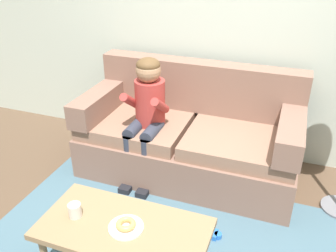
{
  "coord_description": "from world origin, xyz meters",
  "views": [
    {
      "loc": [
        0.68,
        -1.88,
        1.96
      ],
      "look_at": [
        -0.18,
        0.45,
        0.65
      ],
      "focal_mm": 38.23,
      "sensor_mm": 36.0,
      "label": 1
    }
  ],
  "objects_px": {
    "person_child": "(147,109)",
    "donut": "(126,224)",
    "couch": "(190,137)",
    "coffee_table": "(124,232)",
    "toy_controller": "(207,233)",
    "mug": "(75,210)"
  },
  "relations": [
    {
      "from": "toy_controller",
      "to": "coffee_table",
      "type": "bearing_deg",
      "value": -114.41
    },
    {
      "from": "person_child",
      "to": "mug",
      "type": "height_order",
      "value": "person_child"
    },
    {
      "from": "person_child",
      "to": "mug",
      "type": "bearing_deg",
      "value": -89.93
    },
    {
      "from": "toy_controller",
      "to": "person_child",
      "type": "bearing_deg",
      "value": 153.01
    },
    {
      "from": "couch",
      "to": "coffee_table",
      "type": "bearing_deg",
      "value": -90.45
    },
    {
      "from": "couch",
      "to": "person_child",
      "type": "bearing_deg",
      "value": -147.44
    },
    {
      "from": "coffee_table",
      "to": "toy_controller",
      "type": "distance_m",
      "value": 0.76
    },
    {
      "from": "person_child",
      "to": "toy_controller",
      "type": "bearing_deg",
      "value": -39.12
    },
    {
      "from": "person_child",
      "to": "donut",
      "type": "bearing_deg",
      "value": -73.08
    },
    {
      "from": "couch",
      "to": "donut",
      "type": "relative_size",
      "value": 15.88
    },
    {
      "from": "person_child",
      "to": "mug",
      "type": "xyz_separation_m",
      "value": [
        0.0,
        -1.13,
        -0.19
      ]
    },
    {
      "from": "mug",
      "to": "donut",
      "type": "bearing_deg",
      "value": 2.06
    },
    {
      "from": "mug",
      "to": "toy_controller",
      "type": "relative_size",
      "value": 0.4
    },
    {
      "from": "coffee_table",
      "to": "toy_controller",
      "type": "bearing_deg",
      "value": 53.46
    },
    {
      "from": "coffee_table",
      "to": "donut",
      "type": "height_order",
      "value": "donut"
    },
    {
      "from": "couch",
      "to": "person_child",
      "type": "relative_size",
      "value": 1.73
    },
    {
      "from": "couch",
      "to": "coffee_table",
      "type": "height_order",
      "value": "couch"
    },
    {
      "from": "mug",
      "to": "toy_controller",
      "type": "xyz_separation_m",
      "value": [
        0.71,
        0.55,
        -0.46
      ]
    },
    {
      "from": "donut",
      "to": "toy_controller",
      "type": "height_order",
      "value": "donut"
    },
    {
      "from": "couch",
      "to": "toy_controller",
      "type": "distance_m",
      "value": 0.93
    },
    {
      "from": "coffee_table",
      "to": "donut",
      "type": "distance_m",
      "value": 0.08
    },
    {
      "from": "person_child",
      "to": "mug",
      "type": "relative_size",
      "value": 12.24
    }
  ]
}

